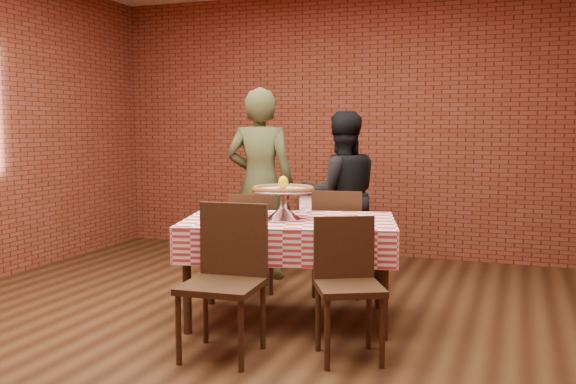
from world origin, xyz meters
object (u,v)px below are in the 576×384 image
Objects in this scene: diner_olive at (260,184)px; diner_black at (341,195)px; pizza at (283,190)px; chair_near_right at (349,290)px; chair_far_left at (250,242)px; water_glass_left at (220,213)px; water_glass_right at (214,209)px; chair_near_left at (222,282)px; chair_far_right at (339,241)px; pizza_stand at (283,205)px; table at (289,270)px; condiment_caddy at (304,204)px.

diner_black is (0.72, 0.25, -0.11)m from diner_olive.
pizza reaches higher than chair_near_right.
water_glass_left is at bearing 71.53° from chair_far_left.
water_glass_left is 1.00× the size of water_glass_right.
water_glass_left is 0.11× the size of chair_near_left.
pizza is 0.29× the size of diner_black.
chair_far_left is (-0.56, 0.67, -0.54)m from pizza.
diner_olive is (-0.86, 0.33, 0.44)m from chair_far_right.
chair_near_left is at bearing 72.89° from chair_far_right.
pizza_stand is at bearing 80.14° from chair_near_left.
table is at bearing 113.01° from diner_olive.
chair_far_left is 0.77m from chair_far_right.
pizza reaches higher than chair_far_right.
water_glass_left is (-0.45, -0.24, 0.44)m from table.
diner_olive is (-0.68, 1.18, 0.03)m from pizza_stand.
pizza_stand is 0.35m from condiment_caddy.
water_glass_right is 1.27m from diner_olive.
condiment_caddy is 1.09m from diner_black.
diner_olive is 1.14× the size of diner_black.
table is at bearing -2.22° from pizza.
table is at bearing 76.97° from chair_near_left.
table is 0.49m from pizza_stand.
chair_near_right is (0.66, -0.62, -0.43)m from pizza_stand.
chair_near_left reaches higher than table.
diner_olive reaches higher than chair_far_left.
water_glass_right is 0.83m from chair_far_left.
chair_near_right is at bearing -19.81° from water_glass_left.
table is 1.49m from diner_black.
water_glass_right is at bearing 115.98° from chair_near_left.
pizza is 0.56m from water_glass_right.
pizza is 1.45m from diner_black.
chair_near_right is (1.19, -0.54, -0.38)m from water_glass_right.
chair_far_right is at bearing 150.75° from diner_olive.
water_glass_right is 1.62m from diner_black.
chair_near_left is at bearing -60.24° from water_glass_right.
condiment_caddy is 1.25m from chair_near_left.
pizza is at bearing 8.09° from water_glass_right.
pizza is at bearing 110.27° from chair_near_right.
water_glass_left is 0.21m from water_glass_right.
water_glass_right is at bearing -171.91° from pizza.
water_glass_right is 1.23m from chair_far_right.
chair_far_right is (0.19, 0.85, -0.41)m from pizza_stand.
condiment_caddy is at bearing 52.92° from water_glass_left.
condiment_caddy is at bearing 96.07° from chair_near_right.
table is 11.13× the size of condiment_caddy.
pizza_stand is 1.03× the size of pizza.
chair_near_left is at bearing -132.65° from condiment_caddy.
diner_black is (0.05, 1.43, -0.19)m from pizza.
diner_black reaches higher than water_glass_left.
water_glass_right is at bearing 128.79° from chair_near_right.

